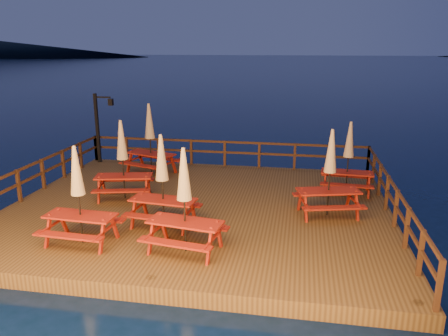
# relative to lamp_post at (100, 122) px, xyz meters

# --- Properties ---
(ground) EXTENTS (500.00, 500.00, 0.00)m
(ground) POSITION_rel_lamp_post_xyz_m (5.39, -4.55, -2.20)
(ground) COLOR black
(ground) RESTS_ON ground
(deck) EXTENTS (12.00, 10.00, 0.40)m
(deck) POSITION_rel_lamp_post_xyz_m (5.39, -4.55, -2.00)
(deck) COLOR #463016
(deck) RESTS_ON ground
(deck_piles) EXTENTS (11.44, 9.44, 1.40)m
(deck_piles) POSITION_rel_lamp_post_xyz_m (5.39, -4.55, -2.50)
(deck_piles) COLOR #331E10
(deck_piles) RESTS_ON ground
(railing) EXTENTS (11.80, 9.75, 1.10)m
(railing) POSITION_rel_lamp_post_xyz_m (5.39, -2.77, -1.03)
(railing) COLOR #331E10
(railing) RESTS_ON deck
(lamp_post) EXTENTS (0.85, 0.18, 3.00)m
(lamp_post) POSITION_rel_lamp_post_xyz_m (0.00, 0.00, 0.00)
(lamp_post) COLOR black
(lamp_post) RESTS_ON deck
(picnic_table_0) EXTENTS (2.37, 2.16, 2.80)m
(picnic_table_0) POSITION_rel_lamp_post_xyz_m (2.68, -1.31, -0.34)
(picnic_table_0) COLOR maroon
(picnic_table_0) RESTS_ON deck
(picnic_table_1) EXTENTS (1.89, 1.58, 2.59)m
(picnic_table_1) POSITION_rel_lamp_post_xyz_m (3.05, -7.76, -0.45)
(picnic_table_1) COLOR maroon
(picnic_table_1) RESTS_ON deck
(picnic_table_2) EXTENTS (1.85, 1.57, 2.50)m
(picnic_table_2) POSITION_rel_lamp_post_xyz_m (10.16, -2.38, -0.50)
(picnic_table_2) COLOR maroon
(picnic_table_2) RESTS_ON deck
(picnic_table_3) EXTENTS (2.14, 1.89, 2.65)m
(picnic_table_3) POSITION_rel_lamp_post_xyz_m (2.79, -4.30, -0.42)
(picnic_table_3) COLOR maroon
(picnic_table_3) RESTS_ON deck
(picnic_table_4) EXTENTS (2.07, 1.79, 2.65)m
(picnic_table_4) POSITION_rel_lamp_post_xyz_m (5.81, -7.74, -0.42)
(picnic_table_4) COLOR maroon
(picnic_table_4) RESTS_ON deck
(picnic_table_5) EXTENTS (2.00, 1.71, 2.64)m
(picnic_table_5) POSITION_rel_lamp_post_xyz_m (4.78, -6.28, -0.42)
(picnic_table_5) COLOR maroon
(picnic_table_5) RESTS_ON deck
(picnic_table_6) EXTENTS (2.17, 1.93, 2.64)m
(picnic_table_6) POSITION_rel_lamp_post_xyz_m (9.41, -4.67, -0.42)
(picnic_table_6) COLOR maroon
(picnic_table_6) RESTS_ON deck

